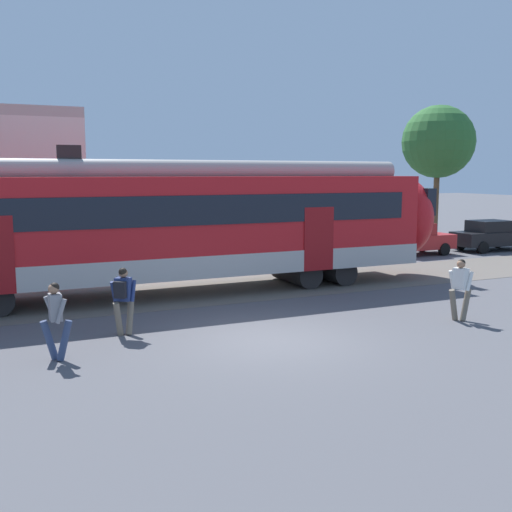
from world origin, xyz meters
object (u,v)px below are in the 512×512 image
Objects in this scene: pedestrian_white at (460,285)px; parked_car_red at (413,239)px; parked_car_black at (491,235)px; pedestrian_grey at (56,315)px; pedestrian_navy at (123,295)px.

pedestrian_white is 13.05m from parked_car_red.
parked_car_red is at bearing 56.49° from pedestrian_white.
parked_car_red is 1.00× the size of parked_car_black.
parked_car_red is (17.37, 10.04, -0.18)m from pedestrian_grey.
parked_car_black is at bearing 22.44° from pedestrian_navy.
pedestrian_grey is 1.00× the size of pedestrian_navy.
pedestrian_grey is at bearing -156.13° from parked_car_black.
parked_car_red is at bearing 176.62° from parked_car_black.
parked_car_black is (11.89, 10.61, -0.18)m from pedestrian_white.
parked_car_black is (20.36, 8.41, -0.21)m from pedestrian_navy.
pedestrian_white is 0.41× the size of parked_car_black.
parked_car_black is at bearing 23.87° from pedestrian_grey.
pedestrian_grey and pedestrian_white have the same top height.
parked_car_black is (22.05, 9.76, -0.18)m from pedestrian_grey.
parked_car_red is at bearing 30.02° from pedestrian_grey.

